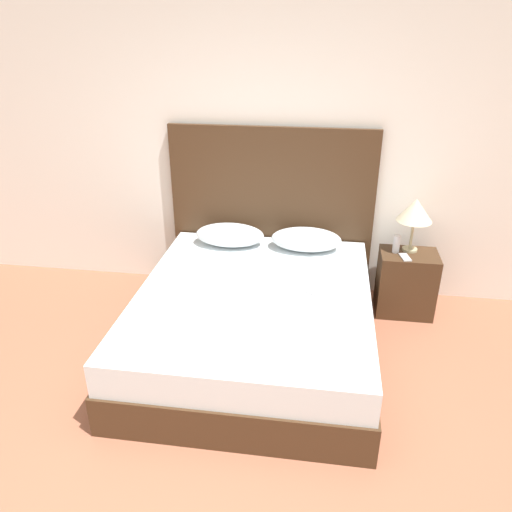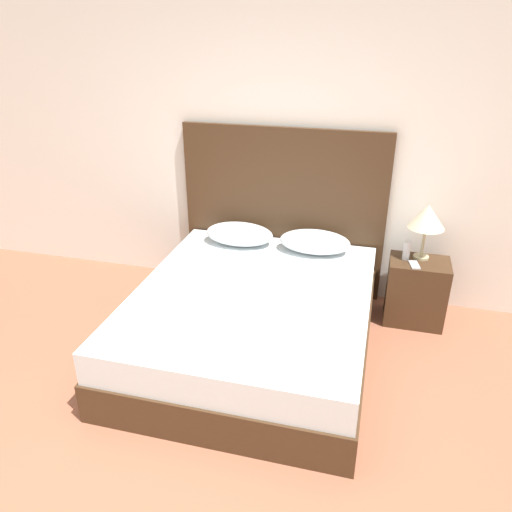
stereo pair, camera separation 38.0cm
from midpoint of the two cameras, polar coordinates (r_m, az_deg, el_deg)
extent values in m
cube|color=white|center=(4.62, -2.26, 11.96)|extent=(10.00, 0.06, 2.70)
cube|color=#422B19|center=(4.03, -2.95, -9.03)|extent=(1.80, 2.14, 0.30)
cube|color=silver|center=(3.89, -3.04, -5.71)|extent=(1.77, 2.10, 0.25)
cube|color=#422B19|center=(4.70, -0.57, 5.05)|extent=(1.89, 0.05, 1.58)
ellipsoid|color=silver|center=(4.58, -5.39, 2.37)|extent=(0.63, 0.37, 0.19)
ellipsoid|color=silver|center=(4.47, 3.35, 1.86)|extent=(0.63, 0.37, 0.19)
cube|color=#B7B7BC|center=(3.81, 3.59, -4.20)|extent=(0.16, 0.14, 0.01)
cube|color=#422B19|center=(4.61, 14.52, -3.07)|extent=(0.50, 0.36, 0.58)
cylinder|color=tan|center=(4.54, 14.90, 0.70)|extent=(0.13, 0.13, 0.02)
cylinder|color=tan|center=(4.49, 15.10, 2.32)|extent=(0.02, 0.02, 0.26)
cone|color=beige|center=(4.41, 15.43, 5.05)|extent=(0.30, 0.30, 0.20)
cube|color=#B7B7BC|center=(4.39, 14.35, -0.20)|extent=(0.10, 0.16, 0.01)
cylinder|color=silver|center=(4.45, 13.44, 1.30)|extent=(0.06, 0.06, 0.16)
camera|label=1|loc=(0.19, -92.86, -1.38)|focal=35.00mm
camera|label=2|loc=(0.19, 87.14, 1.38)|focal=35.00mm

